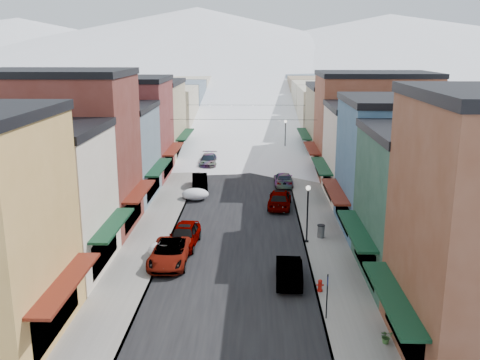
# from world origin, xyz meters

# --- Properties ---
(road) EXTENTS (10.00, 160.00, 0.01)m
(road) POSITION_xyz_m (0.00, 60.00, 0.01)
(road) COLOR black
(road) RESTS_ON ground
(sidewalk_left) EXTENTS (3.20, 160.00, 0.15)m
(sidewalk_left) POSITION_xyz_m (-6.60, 60.00, 0.07)
(sidewalk_left) COLOR gray
(sidewalk_left) RESTS_ON ground
(sidewalk_right) EXTENTS (3.20, 160.00, 0.15)m
(sidewalk_right) POSITION_xyz_m (6.60, 60.00, 0.07)
(sidewalk_right) COLOR gray
(sidewalk_right) RESTS_ON ground
(curb_left) EXTENTS (0.10, 160.00, 0.15)m
(curb_left) POSITION_xyz_m (-5.05, 60.00, 0.07)
(curb_left) COLOR slate
(curb_left) RESTS_ON ground
(curb_right) EXTENTS (0.10, 160.00, 0.15)m
(curb_right) POSITION_xyz_m (5.05, 60.00, 0.07)
(curb_right) COLOR slate
(curb_right) RESTS_ON ground
(bldg_l_cream) EXTENTS (11.30, 8.20, 9.50)m
(bldg_l_cream) POSITION_xyz_m (-13.19, 12.50, 4.76)
(bldg_l_cream) COLOR beige
(bldg_l_cream) RESTS_ON ground
(bldg_l_brick_near) EXTENTS (12.30, 8.20, 12.50)m
(bldg_l_brick_near) POSITION_xyz_m (-13.69, 20.50, 6.26)
(bldg_l_brick_near) COLOR maroon
(bldg_l_brick_near) RESTS_ON ground
(bldg_l_grayblue) EXTENTS (11.30, 9.20, 9.00)m
(bldg_l_grayblue) POSITION_xyz_m (-13.19, 29.00, 4.51)
(bldg_l_grayblue) COLOR slate
(bldg_l_grayblue) RESTS_ON ground
(bldg_l_brick_far) EXTENTS (13.30, 9.20, 11.00)m
(bldg_l_brick_far) POSITION_xyz_m (-14.19, 38.00, 5.51)
(bldg_l_brick_far) COLOR maroon
(bldg_l_brick_far) RESTS_ON ground
(bldg_l_tan) EXTENTS (11.30, 11.20, 10.00)m
(bldg_l_tan) POSITION_xyz_m (-13.19, 48.00, 5.01)
(bldg_l_tan) COLOR tan
(bldg_l_tan) RESTS_ON ground
(bldg_r_green) EXTENTS (11.30, 9.20, 9.50)m
(bldg_r_green) POSITION_xyz_m (13.19, 12.00, 4.76)
(bldg_r_green) COLOR #204333
(bldg_r_green) RESTS_ON ground
(bldg_r_blue) EXTENTS (11.30, 9.20, 10.50)m
(bldg_r_blue) POSITION_xyz_m (13.19, 21.00, 5.26)
(bldg_r_blue) COLOR #355978
(bldg_r_blue) RESTS_ON ground
(bldg_r_cream) EXTENTS (12.30, 9.20, 9.00)m
(bldg_r_cream) POSITION_xyz_m (13.69, 30.00, 4.51)
(bldg_r_cream) COLOR beige
(bldg_r_cream) RESTS_ON ground
(bldg_r_brick_far) EXTENTS (13.30, 9.20, 11.50)m
(bldg_r_brick_far) POSITION_xyz_m (14.19, 39.00, 5.76)
(bldg_r_brick_far) COLOR brown
(bldg_r_brick_far) RESTS_ON ground
(bldg_r_tan) EXTENTS (11.30, 11.20, 9.50)m
(bldg_r_tan) POSITION_xyz_m (13.19, 49.00, 4.76)
(bldg_r_tan) COLOR #8C7C5C
(bldg_r_tan) RESTS_ON ground
(distant_blocks) EXTENTS (34.00, 55.00, 8.00)m
(distant_blocks) POSITION_xyz_m (0.00, 83.00, 4.00)
(distant_blocks) COLOR gray
(distant_blocks) RESTS_ON ground
(mountain_ridge) EXTENTS (670.00, 340.00, 34.00)m
(mountain_ridge) POSITION_xyz_m (-19.47, 277.18, 14.36)
(mountain_ridge) COLOR silver
(mountain_ridge) RESTS_ON ground
(overhead_cables) EXTENTS (16.40, 15.04, 0.04)m
(overhead_cables) POSITION_xyz_m (0.00, 47.50, 6.20)
(overhead_cables) COLOR black
(overhead_cables) RESTS_ON ground
(car_white_suv) EXTENTS (2.50, 5.38, 1.49)m
(car_white_suv) POSITION_xyz_m (-4.30, 13.91, 0.75)
(car_white_suv) COLOR silver
(car_white_suv) RESTS_ON ground
(car_silver_sedan) EXTENTS (2.23, 4.94, 1.65)m
(car_silver_sedan) POSITION_xyz_m (-3.75, 17.22, 0.82)
(car_silver_sedan) COLOR #9DA1A5
(car_silver_sedan) RESTS_ON ground
(car_dark_hatch) EXTENTS (2.05, 4.55, 1.45)m
(car_dark_hatch) POSITION_xyz_m (-4.30, 33.40, 0.73)
(car_dark_hatch) COLOR black
(car_dark_hatch) RESTS_ON ground
(car_silver_wagon) EXTENTS (2.16, 5.13, 1.48)m
(car_silver_wagon) POSITION_xyz_m (-4.30, 43.66, 0.74)
(car_silver_wagon) COLOR #AEB2B7
(car_silver_wagon) RESTS_ON ground
(car_green_sedan) EXTENTS (1.72, 4.58, 1.49)m
(car_green_sedan) POSITION_xyz_m (3.50, 11.35, 0.75)
(car_green_sedan) COLOR black
(car_green_sedan) RESTS_ON ground
(car_gray_suv) EXTENTS (2.48, 5.19, 1.71)m
(car_gray_suv) POSITION_xyz_m (3.59, 26.98, 0.86)
(car_gray_suv) COLOR gray
(car_gray_suv) RESTS_ON ground
(car_black_sedan) EXTENTS (1.95, 4.73, 1.37)m
(car_black_sedan) POSITION_xyz_m (4.30, 34.79, 0.69)
(car_black_sedan) COLOR black
(car_black_sedan) RESTS_ON ground
(car_lane_silver) EXTENTS (2.22, 4.68, 1.54)m
(car_lane_silver) POSITION_xyz_m (-0.67, 52.79, 0.77)
(car_lane_silver) COLOR #ABAEB4
(car_lane_silver) RESTS_ON ground
(car_lane_white) EXTENTS (2.40, 5.02, 1.38)m
(car_lane_white) POSITION_xyz_m (2.17, 75.38, 0.69)
(car_lane_white) COLOR white
(car_lane_white) RESTS_ON ground
(fire_hydrant) EXTENTS (0.43, 0.33, 0.74)m
(fire_hydrant) POSITION_xyz_m (5.24, 9.78, 0.49)
(fire_hydrant) COLOR #B71109
(fire_hydrant) RESTS_ON sidewalk_right
(parking_sign) EXTENTS (0.07, 0.34, 2.51)m
(parking_sign) POSITION_xyz_m (5.20, 6.53, 1.62)
(parking_sign) COLOR black
(parking_sign) RESTS_ON sidewalk_right
(trash_can) EXTENTS (0.58, 0.58, 0.99)m
(trash_can) POSITION_xyz_m (6.35, 18.89, 0.65)
(trash_can) COLOR slate
(trash_can) RESTS_ON sidewalk_right
(streetlamp_near) EXTENTS (0.36, 0.36, 4.28)m
(streetlamp_near) POSITION_xyz_m (5.20, 17.95, 2.85)
(streetlamp_near) COLOR black
(streetlamp_near) RESTS_ON sidewalk_right
(streetlamp_far) EXTENTS (0.39, 0.39, 4.67)m
(streetlamp_far) POSITION_xyz_m (5.25, 49.97, 3.10)
(streetlamp_far) COLOR black
(streetlamp_far) RESTS_ON sidewalk_right
(planter_near) EXTENTS (0.71, 0.65, 0.67)m
(planter_near) POSITION_xyz_m (7.80, 4.18, 0.48)
(planter_near) COLOR #38662D
(planter_near) RESTS_ON sidewalk_right
(snow_pile_near) EXTENTS (2.65, 2.83, 1.12)m
(snow_pile_near) POSITION_xyz_m (-4.63, 15.12, 0.54)
(snow_pile_near) COLOR white
(snow_pile_near) RESTS_ON ground
(snow_pile_mid) EXTENTS (2.54, 2.77, 1.08)m
(snow_pile_mid) POSITION_xyz_m (-4.28, 29.36, 0.51)
(snow_pile_mid) COLOR white
(snow_pile_mid) RESTS_ON ground
(snow_pile_far) EXTENTS (2.48, 2.72, 1.05)m
(snow_pile_far) POSITION_xyz_m (-4.28, 43.24, 0.50)
(snow_pile_far) COLOR white
(snow_pile_far) RESTS_ON ground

